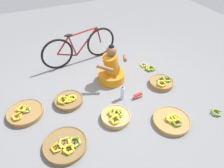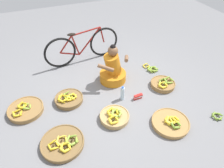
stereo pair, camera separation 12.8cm
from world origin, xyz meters
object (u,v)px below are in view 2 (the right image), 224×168
object	(u,v)px
banana_basket_mid_left	(163,84)
water_bottle	(122,93)
vendor_woman_front	(113,70)
loose_bananas_front_center	(152,69)
banana_basket_back_center	(69,99)
banana_basket_front_right	(171,123)
banana_basket_mid_right	(114,116)
banana_basket_near_bicycle	(25,109)
packet_carton_stack	(138,97)
banana_basket_back_left	(63,143)
bicycle_leaning	(83,47)
loose_bananas_near_vendor	(217,116)

from	to	relation	value
banana_basket_mid_left	water_bottle	bearing A→B (deg)	-177.71
vendor_woman_front	loose_bananas_front_center	distance (m)	0.93
banana_basket_back_center	banana_basket_front_right	distance (m)	1.78
banana_basket_mid_right	banana_basket_near_bicycle	size ratio (longest dim) A/B	0.82
packet_carton_stack	banana_basket_near_bicycle	bearing A→B (deg)	167.69
banana_basket_back_center	banana_basket_front_right	bearing A→B (deg)	-39.02
banana_basket_front_right	water_bottle	distance (m)	0.95
banana_basket_back_left	banana_basket_mid_left	bearing A→B (deg)	16.01
banana_basket_near_bicycle	bicycle_leaning	bearing A→B (deg)	40.55
banana_basket_near_bicycle	vendor_woman_front	bearing A→B (deg)	8.19
banana_basket_near_bicycle	packet_carton_stack	distance (m)	1.96
loose_bananas_front_center	banana_basket_near_bicycle	bearing A→B (deg)	-174.20
banana_basket_mid_left	vendor_woman_front	bearing A→B (deg)	147.33
banana_basket_back_left	banana_basket_mid_left	world-z (taller)	banana_basket_mid_left
loose_bananas_near_vendor	water_bottle	bearing A→B (deg)	142.57
banana_basket_near_bicycle	banana_basket_front_right	distance (m)	2.41
loose_bananas_front_center	banana_basket_back_left	bearing A→B (deg)	-151.85
banana_basket_front_right	loose_bananas_near_vendor	bearing A→B (deg)	-11.04
banana_basket_back_center	banana_basket_mid_right	world-z (taller)	banana_basket_mid_right
banana_basket_near_bicycle	banana_basket_back_left	bearing A→B (deg)	-62.80
loose_bananas_near_vendor	packet_carton_stack	world-z (taller)	packet_carton_stack
banana_basket_front_right	loose_bananas_near_vendor	distance (m)	0.82
bicycle_leaning	banana_basket_near_bicycle	size ratio (longest dim) A/B	2.86
vendor_woman_front	packet_carton_stack	size ratio (longest dim) A/B	4.78
vendor_woman_front	bicycle_leaning	distance (m)	0.98
banana_basket_back_center	packet_carton_stack	xyz separation A→B (m)	(1.18, -0.40, -0.01)
banana_basket_back_left	banana_basket_mid_left	distance (m)	2.15
banana_basket_back_center	banana_basket_near_bicycle	xyz separation A→B (m)	(-0.74, 0.02, -0.01)
loose_bananas_near_vendor	water_bottle	size ratio (longest dim) A/B	0.70
banana_basket_back_left	loose_bananas_near_vendor	size ratio (longest dim) A/B	3.15
banana_basket_back_left	bicycle_leaning	bearing A→B (deg)	66.29
banana_basket_back_center	banana_basket_back_left	bearing A→B (deg)	-108.22
banana_basket_back_left	banana_basket_mid_right	world-z (taller)	banana_basket_mid_right
banana_basket_back_left	banana_basket_near_bicycle	size ratio (longest dim) A/B	1.07
banana_basket_mid_right	packet_carton_stack	bearing A→B (deg)	26.46
banana_basket_back_center	banana_basket_mid_left	size ratio (longest dim) A/B	1.07
water_bottle	banana_basket_mid_left	bearing A→B (deg)	2.29
loose_bananas_front_center	packet_carton_stack	size ratio (longest dim) A/B	2.15
banana_basket_mid_left	water_bottle	xyz separation A→B (m)	(-0.88, -0.04, 0.08)
banana_basket_front_right	loose_bananas_near_vendor	size ratio (longest dim) A/B	2.98
banana_basket_back_center	banana_basket_mid_right	bearing A→B (deg)	-48.81
banana_basket_back_center	packet_carton_stack	size ratio (longest dim) A/B	2.99
vendor_woman_front	banana_basket_back_left	bearing A→B (deg)	-137.71
banana_basket_mid_left	packet_carton_stack	size ratio (longest dim) A/B	2.81
banana_basket_near_bicycle	water_bottle	distance (m)	1.68
vendor_woman_front	banana_basket_mid_left	world-z (taller)	vendor_woman_front
banana_basket_mid_right	loose_bananas_front_center	size ratio (longest dim) A/B	1.34
banana_basket_back_left	loose_bananas_front_center	distance (m)	2.43
banana_basket_mid_left	packet_carton_stack	bearing A→B (deg)	-167.89
banana_basket_near_bicycle	banana_basket_front_right	bearing A→B (deg)	-28.35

